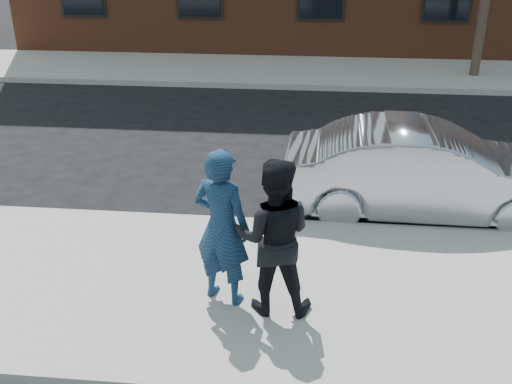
# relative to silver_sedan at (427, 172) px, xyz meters

# --- Properties ---
(ground) EXTENTS (100.00, 100.00, 0.00)m
(ground) POSITION_rel_silver_sedan_xyz_m (-1.79, -2.30, -0.72)
(ground) COLOR black
(ground) RESTS_ON ground
(near_sidewalk) EXTENTS (50.00, 3.50, 0.15)m
(near_sidewalk) POSITION_rel_silver_sedan_xyz_m (-1.79, -2.55, -0.64)
(near_sidewalk) COLOR #9A9792
(near_sidewalk) RESTS_ON ground
(near_curb) EXTENTS (50.00, 0.10, 0.15)m
(near_curb) POSITION_rel_silver_sedan_xyz_m (-1.79, -0.75, -0.64)
(near_curb) COLOR #999691
(near_curb) RESTS_ON ground
(far_sidewalk) EXTENTS (50.00, 3.50, 0.15)m
(far_sidewalk) POSITION_rel_silver_sedan_xyz_m (-1.79, 8.95, -0.64)
(far_sidewalk) COLOR #9A9792
(far_sidewalk) RESTS_ON ground
(far_curb) EXTENTS (50.00, 0.10, 0.15)m
(far_curb) POSITION_rel_silver_sedan_xyz_m (-1.79, 7.15, -0.64)
(far_curb) COLOR #999691
(far_curb) RESTS_ON ground
(silver_sedan) EXTENTS (4.37, 1.58, 1.43)m
(silver_sedan) POSITION_rel_silver_sedan_xyz_m (0.00, 0.00, 0.00)
(silver_sedan) COLOR #999BA3
(silver_sedan) RESTS_ON ground
(man_hoodie) EXTENTS (0.80, 0.67, 1.88)m
(man_hoodie) POSITION_rel_silver_sedan_xyz_m (-2.73, -2.78, 0.38)
(man_hoodie) COLOR navy
(man_hoodie) RESTS_ON near_sidewalk
(man_peacoat) EXTENTS (0.91, 0.71, 1.84)m
(man_peacoat) POSITION_rel_silver_sedan_xyz_m (-2.13, -2.91, 0.36)
(man_peacoat) COLOR black
(man_peacoat) RESTS_ON near_sidewalk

